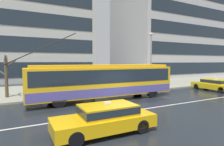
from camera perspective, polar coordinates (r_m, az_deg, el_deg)
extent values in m
plane|color=#20252B|center=(13.27, 4.08, -10.27)|extent=(160.00, 160.00, 0.00)
cube|color=gray|center=(21.76, -9.20, -4.64)|extent=(80.00, 10.00, 0.14)
cube|color=silver|center=(12.30, 7.08, -11.40)|extent=(72.00, 0.14, 0.01)
cube|color=yellow|center=(15.37, -2.47, -2.45)|extent=(12.25, 2.69, 2.29)
cube|color=#F7AD15|center=(15.29, -2.48, 2.18)|extent=(11.52, 2.43, 0.20)
cube|color=#1E2833|center=(15.33, -2.47, -0.75)|extent=(11.76, 2.71, 1.05)
cube|color=#5750A1|center=(15.47, -2.46, -5.14)|extent=(12.13, 2.72, 0.64)
cube|color=#1E2833|center=(18.66, 14.73, -0.08)|extent=(0.15, 2.22, 1.14)
cube|color=black|center=(18.53, 14.42, 1.71)|extent=(0.19, 1.92, 0.28)
cylinder|color=black|center=(14.38, -21.27, 7.01)|extent=(4.90, 0.13, 2.44)
cylinder|color=black|center=(13.68, -20.98, 7.20)|extent=(4.90, 0.13, 2.44)
cylinder|color=black|center=(18.51, 7.93, -4.68)|extent=(1.04, 0.31, 1.04)
cylinder|color=black|center=(16.76, 12.28, -5.61)|extent=(1.04, 0.31, 1.04)
cylinder|color=black|center=(15.46, -17.63, -6.47)|extent=(1.04, 0.31, 1.04)
cylinder|color=black|center=(13.31, -16.08, -8.07)|extent=(1.04, 0.31, 1.04)
cube|color=yellow|center=(22.92, 28.84, -3.53)|extent=(1.95, 4.45, 0.55)
cube|color=yellow|center=(22.77, 29.24, -2.28)|extent=(1.64, 2.42, 0.48)
cube|color=#1E2833|center=(22.76, 29.25, -2.22)|extent=(1.66, 2.46, 0.31)
cube|color=silver|center=(22.74, 29.27, -1.51)|extent=(0.17, 0.28, 0.12)
cylinder|color=black|center=(23.17, 24.72, -3.83)|extent=(0.22, 0.63, 0.62)
cylinder|color=black|center=(24.45, 27.15, -3.52)|extent=(0.22, 0.63, 0.62)
cylinder|color=black|center=(21.47, 30.74, -4.58)|extent=(0.22, 0.63, 0.62)
cube|color=#ECAF10|center=(8.44, -2.49, -14.89)|extent=(4.55, 1.82, 0.55)
cube|color=#EBB00C|center=(8.37, -1.34, -11.37)|extent=(2.47, 1.55, 0.48)
cube|color=#1E2833|center=(8.36, -1.34, -11.21)|extent=(2.51, 1.57, 0.31)
cube|color=silver|center=(8.29, -1.35, -9.30)|extent=(0.28, 0.16, 0.12)
cylinder|color=black|center=(7.35, -11.10, -19.51)|extent=(0.62, 0.21, 0.62)
cylinder|color=black|center=(8.76, -14.00, -15.66)|extent=(0.62, 0.21, 0.62)
cylinder|color=black|center=(8.59, 9.29, -16.01)|extent=(0.62, 0.21, 0.62)
cylinder|color=black|center=(9.83, 3.75, -13.41)|extent=(0.62, 0.21, 0.62)
cylinder|color=gray|center=(17.28, -7.66, -2.24)|extent=(0.08, 0.08, 2.58)
cylinder|color=gray|center=(16.46, -18.48, -2.69)|extent=(0.08, 0.08, 2.58)
cylinder|color=gray|center=(18.59, -9.12, -1.84)|extent=(0.08, 0.08, 2.58)
cylinder|color=gray|center=(17.83, -19.19, -2.23)|extent=(0.08, 0.08, 2.58)
cube|color=#99ADB2|center=(18.13, -14.05, -1.88)|extent=(3.12, 0.04, 2.06)
cube|color=#B2B2B7|center=(17.38, -13.58, 2.11)|extent=(3.58, 1.69, 0.08)
cube|color=brown|center=(17.90, -13.75, -4.81)|extent=(2.30, 0.36, 0.08)
cylinder|color=#182548|center=(18.96, -13.95, -4.42)|extent=(0.14, 0.14, 0.85)
cylinder|color=#182548|center=(19.00, -14.42, -4.41)|extent=(0.14, 0.14, 0.85)
cylinder|color=gray|center=(18.90, -14.22, -2.31)|extent=(0.48, 0.48, 0.55)
sphere|color=tan|center=(18.86, -14.24, -1.12)|extent=(0.24, 0.24, 0.24)
cone|color=gold|center=(18.81, -13.90, -0.21)|extent=(1.52, 1.52, 0.30)
cylinder|color=#333333|center=(18.85, -13.88, -1.80)|extent=(0.02, 0.02, 0.75)
cylinder|color=#162929|center=(19.99, -5.60, -3.93)|extent=(0.14, 0.14, 0.84)
cylinder|color=#162929|center=(19.84, -5.74, -3.99)|extent=(0.14, 0.14, 0.84)
cylinder|color=#2D2327|center=(19.83, -5.69, -1.83)|extent=(0.51, 0.51, 0.64)
sphere|color=tan|center=(19.80, -5.69, -0.59)|extent=(0.23, 0.23, 0.23)
cone|color=red|center=(19.89, -5.59, 0.28)|extent=(1.03, 1.03, 0.27)
cylinder|color=#333333|center=(19.93, -5.58, -1.24)|extent=(0.02, 0.02, 0.79)
cylinder|color=gray|center=(20.77, 11.97, 3.31)|extent=(0.16, 0.16, 5.92)
ellipsoid|color=silver|center=(20.98, 12.08, 11.75)|extent=(0.60, 0.32, 0.24)
cylinder|color=#4E4230|center=(17.89, -29.91, -1.32)|extent=(0.26, 0.26, 3.31)
cylinder|color=#4A3E2B|center=(17.89, -28.83, 2.64)|extent=(0.83, 0.26, 0.60)
cylinder|color=#4D4535|center=(17.16, -30.11, 3.37)|extent=(0.15, 1.41, 0.88)
cylinder|color=#4A492F|center=(18.23, -29.96, 3.75)|extent=(0.16, 0.87, 0.70)
cylinder|color=#474836|center=(18.30, -31.34, 0.38)|extent=(1.03, 0.97, 0.75)
cube|color=#1E2833|center=(29.05, -25.99, 0.90)|extent=(21.30, 0.06, 2.16)
cube|color=#1E2833|center=(29.13, -26.19, 8.00)|extent=(21.30, 0.06, 2.16)
cube|color=#1E2833|center=(29.64, -26.39, 14.96)|extent=(21.30, 0.06, 2.16)
cube|color=#B3B2B2|center=(43.03, 17.77, 13.22)|extent=(23.06, 13.07, 20.95)
cube|color=#1E2833|center=(38.08, 24.57, 1.41)|extent=(21.68, 0.06, 2.09)
cube|color=#1E2833|center=(38.13, 24.71, 6.66)|extent=(21.68, 0.06, 2.09)
cube|color=#1E2833|center=(38.49, 24.85, 11.85)|extent=(21.68, 0.06, 2.09)
cube|color=#1E2833|center=(39.16, 24.99, 16.90)|extent=(21.68, 0.06, 2.09)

